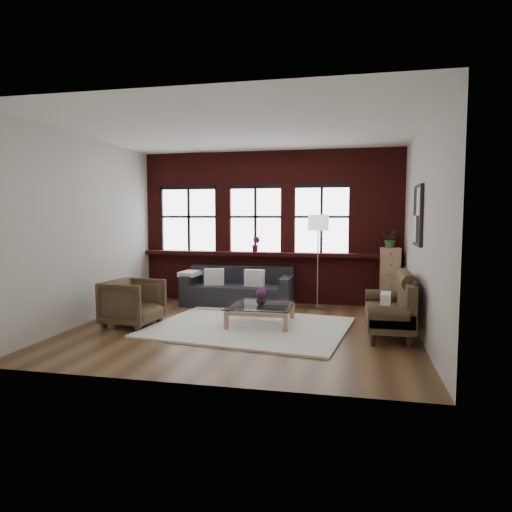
% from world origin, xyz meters
% --- Properties ---
extents(floor, '(5.50, 5.50, 0.00)m').
position_xyz_m(floor, '(0.00, 0.00, 0.00)').
color(floor, '#52351E').
rests_on(floor, ground).
extents(ceiling, '(5.50, 5.50, 0.00)m').
position_xyz_m(ceiling, '(0.00, 0.00, 3.20)').
color(ceiling, white).
rests_on(ceiling, ground).
extents(wall_back, '(5.50, 0.00, 5.50)m').
position_xyz_m(wall_back, '(0.00, 2.50, 1.60)').
color(wall_back, beige).
rests_on(wall_back, ground).
extents(wall_front, '(5.50, 0.00, 5.50)m').
position_xyz_m(wall_front, '(0.00, -2.50, 1.60)').
color(wall_front, beige).
rests_on(wall_front, ground).
extents(wall_left, '(0.00, 5.00, 5.00)m').
position_xyz_m(wall_left, '(-2.75, 0.00, 1.60)').
color(wall_left, beige).
rests_on(wall_left, ground).
extents(wall_right, '(0.00, 5.00, 5.00)m').
position_xyz_m(wall_right, '(2.75, 0.00, 1.60)').
color(wall_right, beige).
rests_on(wall_right, ground).
extents(brick_backwall, '(5.50, 0.12, 3.20)m').
position_xyz_m(brick_backwall, '(0.00, 2.44, 1.60)').
color(brick_backwall, '#4B1211').
rests_on(brick_backwall, floor).
extents(sill_ledge, '(5.50, 0.30, 0.08)m').
position_xyz_m(sill_ledge, '(0.00, 2.35, 1.04)').
color(sill_ledge, '#4B1211').
rests_on(sill_ledge, brick_backwall).
extents(window_left, '(1.38, 0.10, 1.50)m').
position_xyz_m(window_left, '(-1.80, 2.45, 1.75)').
color(window_left, black).
rests_on(window_left, brick_backwall).
extents(window_mid, '(1.38, 0.10, 1.50)m').
position_xyz_m(window_mid, '(-0.30, 2.45, 1.75)').
color(window_mid, black).
rests_on(window_mid, brick_backwall).
extents(window_right, '(1.38, 0.10, 1.50)m').
position_xyz_m(window_right, '(1.10, 2.45, 1.75)').
color(window_right, black).
rests_on(window_right, brick_backwall).
extents(wall_poster, '(0.05, 0.74, 0.94)m').
position_xyz_m(wall_poster, '(2.72, 0.30, 1.85)').
color(wall_poster, black).
rests_on(wall_poster, wall_right).
extents(shag_rug, '(3.43, 2.86, 0.03)m').
position_xyz_m(shag_rug, '(0.09, 0.09, 0.02)').
color(shag_rug, silver).
rests_on(shag_rug, floor).
extents(dark_sofa, '(2.23, 0.90, 0.81)m').
position_xyz_m(dark_sofa, '(-0.56, 1.90, 0.40)').
color(dark_sofa, black).
rests_on(dark_sofa, floor).
extents(pillow_a, '(0.42, 0.21, 0.34)m').
position_xyz_m(pillow_a, '(-1.04, 1.80, 0.59)').
color(pillow_a, white).
rests_on(pillow_a, dark_sofa).
extents(pillow_b, '(0.42, 0.19, 0.34)m').
position_xyz_m(pillow_b, '(-0.19, 1.80, 0.59)').
color(pillow_b, white).
rests_on(pillow_b, dark_sofa).
extents(vintage_settee, '(0.75, 1.69, 0.90)m').
position_xyz_m(vintage_settee, '(2.30, 0.16, 0.45)').
color(vintage_settee, '#3F321D').
rests_on(vintage_settee, floor).
extents(pillow_settee, '(0.18, 0.39, 0.34)m').
position_xyz_m(pillow_settee, '(2.22, -0.35, 0.56)').
color(pillow_settee, white).
rests_on(pillow_settee, vintage_settee).
extents(armchair, '(0.95, 0.93, 0.78)m').
position_xyz_m(armchair, '(-1.86, -0.14, 0.39)').
color(armchair, '#463623').
rests_on(armchair, floor).
extents(coffee_table, '(1.09, 1.09, 0.36)m').
position_xyz_m(coffee_table, '(0.24, 0.33, 0.17)').
color(coffee_table, '#AB7C5D').
rests_on(coffee_table, shag_rug).
extents(vase, '(0.16, 0.16, 0.17)m').
position_xyz_m(vase, '(0.24, 0.33, 0.43)').
color(vase, '#B2B2B2').
rests_on(vase, coffee_table).
extents(flowers, '(0.17, 0.17, 0.17)m').
position_xyz_m(flowers, '(0.24, 0.33, 0.55)').
color(flowers, '#662351').
rests_on(flowers, vase).
extents(drawer_chest, '(0.38, 0.38, 1.23)m').
position_xyz_m(drawer_chest, '(2.46, 2.07, 0.61)').
color(drawer_chest, '#AB7C5D').
rests_on(drawer_chest, floor).
extents(potted_plant_top, '(0.39, 0.36, 0.35)m').
position_xyz_m(potted_plant_top, '(2.46, 2.07, 1.40)').
color(potted_plant_top, '#2D5923').
rests_on(potted_plant_top, drawer_chest).
extents(floor_lamp, '(0.40, 0.40, 2.02)m').
position_xyz_m(floor_lamp, '(1.08, 1.80, 1.01)').
color(floor_lamp, '#A5A5A8').
rests_on(floor_lamp, floor).
extents(sill_plant, '(0.22, 0.20, 0.33)m').
position_xyz_m(sill_plant, '(-0.27, 2.32, 1.25)').
color(sill_plant, '#662351').
rests_on(sill_plant, sill_ledge).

